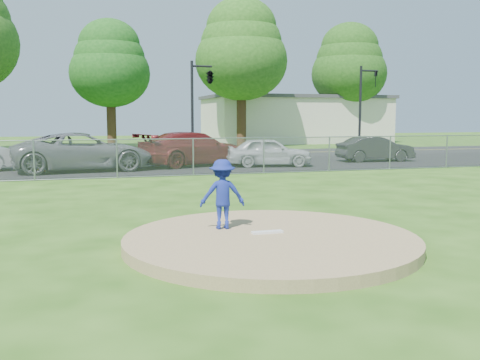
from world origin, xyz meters
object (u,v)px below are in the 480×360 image
object	(u,v)px
traffic_cone	(41,164)
parked_car_darkred	(194,149)
tree_far_right	(349,64)
parked_car_charcoal	(375,149)
commercial_building	(294,119)
traffic_signal_right	(364,101)
pitcher	(222,194)
tree_center	(110,63)
parked_car_pearl	(269,152)
tree_right	(241,49)
parked_car_gray	(84,152)
traffic_signal_center	(208,78)

from	to	relation	value
traffic_cone	parked_car_darkred	world-z (taller)	parked_car_darkred
tree_far_right	parked_car_charcoal	distance (m)	21.54
commercial_building	traffic_cone	xyz separation A→B (m)	(-21.01, -22.52, -1.81)
tree_far_right	traffic_signal_right	distance (m)	14.69
tree_far_right	pitcher	bearing A→B (deg)	-121.22
traffic_signal_right	parked_car_charcoal	xyz separation A→B (m)	(-2.51, -5.83, -2.69)
tree_center	parked_car_pearl	world-z (taller)	tree_center
tree_right	parked_car_pearl	size ratio (longest dim) A/B	2.87
parked_car_gray	parked_car_darkred	size ratio (longest dim) A/B	1.07
traffic_signal_right	traffic_cone	size ratio (longest dim) A/B	8.36
pitcher	traffic_cone	world-z (taller)	pitcher
traffic_signal_right	parked_car_darkred	xyz separation A→B (m)	(-12.30, -5.67, -2.53)
pitcher	parked_car_gray	distance (m)	14.66
tree_right	commercial_building	bearing A→B (deg)	40.60
tree_center	parked_car_darkred	bearing A→B (deg)	-80.55
commercial_building	traffic_cone	world-z (taller)	commercial_building
parked_car_gray	parked_car_pearl	distance (m)	8.53
tree_right	traffic_signal_right	distance (m)	12.08
commercial_building	pitcher	world-z (taller)	commercial_building
tree_center	traffic_signal_right	world-z (taller)	tree_center
commercial_building	parked_car_charcoal	xyz separation A→B (m)	(-4.28, -21.83, -1.49)
tree_center	tree_right	distance (m)	10.27
traffic_cone	commercial_building	bearing A→B (deg)	46.99
tree_far_right	traffic_cone	bearing A→B (deg)	-142.03
traffic_signal_right	pitcher	world-z (taller)	traffic_signal_right
traffic_signal_center	parked_car_darkred	world-z (taller)	traffic_signal_center
traffic_signal_center	traffic_signal_right	xyz separation A→B (m)	(10.27, 0.00, -1.25)
tree_right	parked_car_charcoal	world-z (taller)	tree_right
pitcher	parked_car_pearl	world-z (taller)	pitcher
parked_car_darkred	traffic_cone	bearing A→B (deg)	76.92
traffic_signal_right	parked_car_pearl	xyz separation A→B (m)	(-8.93, -6.97, -2.66)
traffic_signal_right	traffic_cone	xyz separation A→B (m)	(-19.24, -6.52, -3.02)
pitcher	parked_car_darkred	xyz separation A→B (m)	(2.63, 15.47, -0.05)
traffic_signal_center	traffic_cone	distance (m)	11.89
parked_car_darkred	pitcher	bearing A→B (deg)	150.27
traffic_cone	tree_right	bearing A→B (deg)	49.70
tree_center	commercial_building	bearing A→B (deg)	13.24
commercial_building	traffic_signal_center	bearing A→B (deg)	-126.94
tree_center	parked_car_darkred	xyz separation A→B (m)	(2.94, -17.67, -5.64)
tree_right	traffic_cone	distance (m)	22.86
traffic_signal_right	tree_right	bearing A→B (deg)	117.64
tree_far_right	traffic_cone	size ratio (longest dim) A/B	16.04
traffic_signal_right	parked_car_gray	bearing A→B (deg)	-159.00
tree_right	parked_car_darkred	xyz separation A→B (m)	(-7.06, -15.67, -6.82)
parked_car_pearl	tree_center	bearing A→B (deg)	29.32
tree_far_right	pitcher	xyz separation A→B (m)	(-20.69, -34.14, -6.18)
parked_car_darkred	parked_car_pearl	xyz separation A→B (m)	(3.37, -1.31, -0.13)
parked_car_gray	parked_car_pearl	xyz separation A→B (m)	(8.52, -0.27, -0.14)
pitcher	traffic_cone	xyz separation A→B (m)	(-4.31, 14.62, -0.53)
pitcher	traffic_cone	bearing A→B (deg)	-66.95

